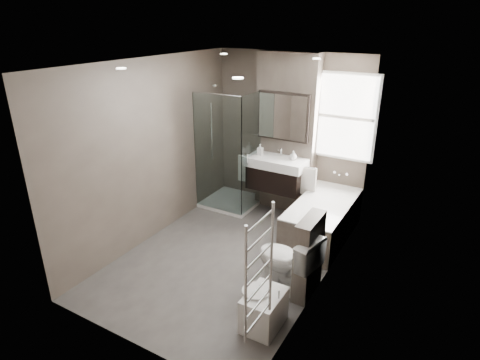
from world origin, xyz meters
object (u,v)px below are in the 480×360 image
Objects in this scene: vanity at (276,173)px; bathtub at (322,218)px; toilet at (287,261)px; bidet at (263,309)px.

bathtub is (0.92, -0.33, -0.43)m from vanity.
bathtub is 1.42m from toilet.
bathtub reaches higher than bidet.
bathtub is at bearing -19.37° from vanity.
vanity reaches higher than bidet.
vanity reaches higher than bathtub.
bathtub is 2.11m from bidet.
vanity is 1.20× the size of toilet.
vanity reaches higher than toilet.
bidet is at bearing 15.20° from toilet.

